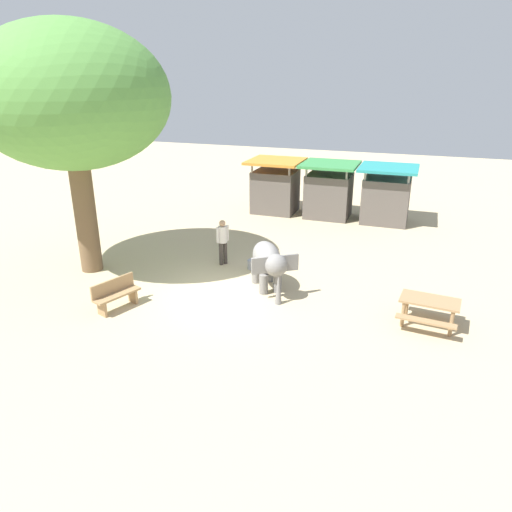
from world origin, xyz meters
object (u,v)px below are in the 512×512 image
Objects in this scene: elephant at (269,262)px; market_stall_orange at (275,189)px; wooden_bench at (116,293)px; picnic_table_near at (429,306)px; feed_bucket at (253,264)px; person_handler at (223,239)px; market_stall_green at (329,193)px; shade_tree_main at (70,98)px; market_stall_teal at (386,197)px.

elephant is 9.05m from market_stall_orange.
picnic_table_near is at bearing 121.92° from wooden_bench.
market_stall_orange is 7.00× the size of feed_bucket.
feed_bucket is at bearing -179.11° from elephant.
person_handler reaches higher than wooden_bench.
market_stall_green is 7.40m from feed_bucket.
elephant is 8.69m from market_stall_green.
picnic_table_near is 6.18m from feed_bucket.
shade_tree_main is at bearing -111.85° from wooden_bench.
picnic_table_near is 10.51m from market_stall_green.
wooden_bench is 11.43m from market_stall_orange.
wooden_bench is at bearing -77.48° from person_handler.
elephant is at bearing -107.17° from market_stall_teal.
market_stall_orange is 1.00× the size of market_stall_teal.
market_stall_teal is at bearing 0.00° from market_stall_orange.
elephant is at bearing -54.04° from feed_bucket.
market_stall_teal is at bearing 62.71° from feed_bucket.
market_stall_teal is (-2.03, 9.42, 0.55)m from picnic_table_near.
market_stall_orange and market_stall_green have the same top height.
elephant is 1.39× the size of wooden_bench.
shade_tree_main is 12.00m from market_stall_green.
person_handler is 0.99× the size of picnic_table_near.
market_stall_orange is (-2.51, 8.69, 0.20)m from elephant.
elephant is at bearing -90.57° from market_stall_green.
market_stall_orange reaches higher than elephant.
market_stall_green is at bearing 180.00° from market_stall_teal.
market_stall_green is (-4.63, 9.42, 0.55)m from picnic_table_near.
shade_tree_main is 7.78m from feed_bucket.
elephant is 0.80× the size of market_stall_green.
wooden_bench is (-3.71, -2.65, -0.47)m from elephant.
market_stall_orange reaches higher than picnic_table_near.
shade_tree_main is 13.55m from market_stall_teal.
picnic_table_near is 0.65× the size of market_stall_orange.
wooden_bench reaches higher than picnic_table_near.
person_handler reaches higher than elephant.
market_stall_green is at bearing 144.37° from elephant.
picnic_table_near is at bearing -52.51° from market_stall_orange.
wooden_bench is (-1.54, -4.16, -0.48)m from person_handler.
feed_bucket is at bearing 166.06° from wooden_bench.
market_stall_green is (2.60, 0.00, 0.00)m from market_stall_orange.
wooden_bench is 4.04× the size of feed_bucket.
market_stall_teal is (2.69, 8.69, 0.20)m from elephant.
person_handler is 1.37m from feed_bucket.
shade_tree_main is at bearing -112.18° from market_stall_orange.
picnic_table_near is 11.89m from market_stall_orange.
elephant is 4.78m from picnic_table_near.
shade_tree_main reaches higher than feed_bucket.
shade_tree_main is at bearing -121.40° from person_handler.
shade_tree_main is 3.13× the size of market_stall_teal.
picnic_table_near is (4.71, -0.73, -0.35)m from elephant.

